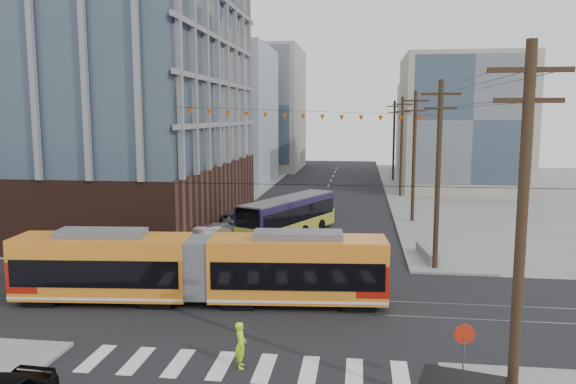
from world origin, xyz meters
name	(u,v)px	position (x,y,z in m)	size (l,w,h in m)	color
ground	(258,335)	(0.00, 0.00, 0.00)	(160.00, 160.00, 0.00)	slate
office_building	(47,51)	(-22.00, 23.00, 14.30)	(30.00, 25.00, 28.60)	#381E16
bg_bldg_nw_near	(203,115)	(-17.00, 52.00, 9.00)	(18.00, 16.00, 18.00)	#8C99A5
bg_bldg_ne_near	(462,124)	(16.00, 48.00, 8.00)	(14.00, 14.00, 16.00)	gray
bg_bldg_nw_far	(253,109)	(-14.00, 72.00, 10.00)	(16.00, 18.00, 20.00)	gray
bg_bldg_ne_far	(452,128)	(18.00, 68.00, 7.00)	(16.00, 16.00, 14.00)	#8C99A5
utility_pole_near	(520,244)	(8.50, -6.00, 5.50)	(0.30, 0.30, 11.00)	black
utility_pole_far	(394,141)	(8.50, 56.00, 5.50)	(0.30, 0.30, 11.00)	black
streetcar	(200,268)	(-3.50, 3.60, 1.72)	(17.81, 2.50, 3.43)	orange
city_bus	(289,216)	(-1.20, 19.22, 1.50)	(2.29, 10.59, 3.00)	#1A1336
parked_car_silver	(214,237)	(-5.65, 14.29, 0.84)	(1.77, 5.09, 1.68)	#B7B7B7
parked_car_white	(221,231)	(-6.04, 17.61, 0.62)	(1.73, 4.25, 1.23)	#BABABA
parked_car_grey	(235,220)	(-5.86, 21.54, 0.71)	(2.37, 5.14, 1.43)	#585A63
pedestrian	(241,345)	(-0.06, -3.02, 0.85)	(0.62, 0.41, 1.70)	#C9FF1B
stop_sign	(463,363)	(7.47, -4.14, 1.13)	(0.69, 0.69, 2.27)	red
jersey_barrier	(427,254)	(8.30, 13.28, 0.39)	(0.87, 3.87, 0.77)	gray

